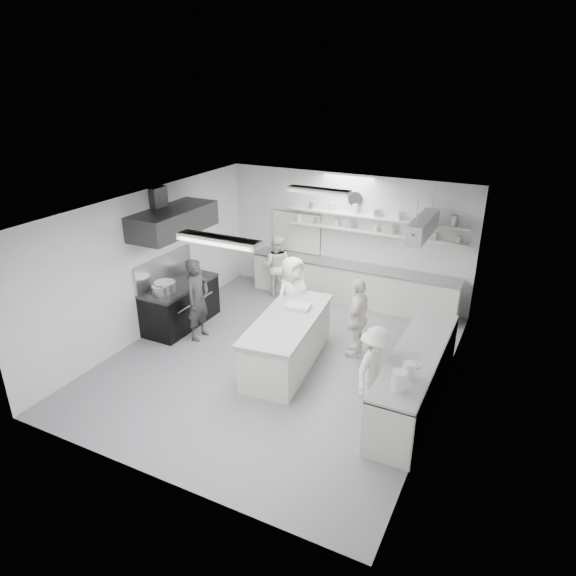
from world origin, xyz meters
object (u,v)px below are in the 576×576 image
at_px(back_counter, 351,284).
at_px(prep_island, 288,342).
at_px(right_counter, 415,378).
at_px(cook_stove, 198,299).
at_px(stove, 181,306).
at_px(cook_back, 277,266).

height_order(back_counter, prep_island, prep_island).
height_order(right_counter, cook_stove, cook_stove).
distance_m(stove, back_counter, 4.03).
distance_m(stove, cook_stove, 0.87).
bearing_deg(prep_island, stove, 164.85).
relative_size(stove, back_counter, 0.36).
relative_size(back_counter, cook_stove, 2.90).
xyz_separation_m(right_counter, cook_back, (-4.15, 2.99, 0.29)).
bearing_deg(cook_stove, stove, 65.66).
distance_m(stove, right_counter, 5.28).
bearing_deg(cook_back, right_counter, 133.86).
height_order(prep_island, cook_back, cook_back).
height_order(right_counter, prep_island, right_counter).
bearing_deg(cook_back, cook_stove, 71.26).
distance_m(prep_island, cook_stove, 2.15).
bearing_deg(prep_island, cook_stove, 170.25).
xyz_separation_m(stove, cook_back, (1.10, 2.39, 0.31)).
distance_m(right_counter, prep_island, 2.45).
bearing_deg(cook_back, back_counter, -177.64).
bearing_deg(prep_island, cook_back, 114.70).
height_order(back_counter, right_counter, right_counter).
height_order(prep_island, cook_stove, cook_stove).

